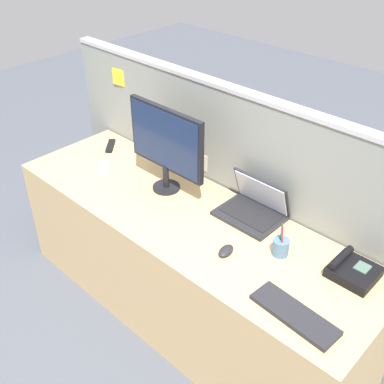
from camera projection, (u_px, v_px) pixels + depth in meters
name	position (u px, v px, depth m)	size (l,w,h in m)	color
ground_plane	(187.00, 309.00, 2.99)	(10.00, 10.00, 0.00)	#4C515B
desk	(186.00, 265.00, 2.78)	(2.25, 0.70, 0.75)	tan
cubicle_divider	(231.00, 195.00, 2.84)	(2.69, 0.08, 1.36)	gray
desktop_monitor	(166.00, 143.00, 2.62)	(0.54, 0.16, 0.51)	black
laptop	(254.00, 207.00, 2.54)	(0.34, 0.26, 0.22)	#232328
desk_phone	(352.00, 270.00, 2.16)	(0.20, 0.20, 0.09)	black
keyboard_main	(294.00, 314.00, 1.97)	(0.39, 0.13, 0.02)	#232328
computer_mouse_right_hand	(226.00, 251.00, 2.29)	(0.06, 0.10, 0.03)	#232328
pen_cup	(281.00, 247.00, 2.27)	(0.08, 0.08, 0.18)	#4C7093
cell_phone_silver_slab	(102.00, 167.00, 2.97)	(0.06, 0.15, 0.01)	#B7BAC1
tv_remote	(111.00, 146.00, 3.20)	(0.04, 0.17, 0.02)	black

